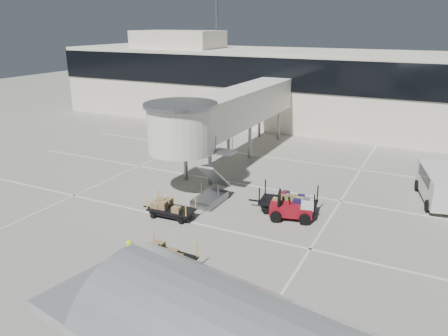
% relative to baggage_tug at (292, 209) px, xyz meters
% --- Properties ---
extents(ground, '(140.00, 140.00, 0.00)m').
position_rel_baggage_tug_xyz_m(ground, '(-4.02, -5.06, -0.59)').
color(ground, '#A19D90').
rests_on(ground, ground).
extents(lane_markings, '(40.00, 30.00, 0.02)m').
position_rel_baggage_tug_xyz_m(lane_markings, '(-4.68, 4.27, -0.58)').
color(lane_markings, silver).
rests_on(lane_markings, ground).
extents(terminal, '(64.00, 12.11, 15.20)m').
position_rel_baggage_tug_xyz_m(terminal, '(-4.37, 24.88, 3.51)').
color(terminal, '#EFE9CD').
rests_on(terminal, ground).
extents(jet_bridge, '(5.70, 20.40, 6.03)m').
position_rel_baggage_tug_xyz_m(jet_bridge, '(-7.99, 7.20, 3.69)').
color(jet_bridge, white).
rests_on(jet_bridge, ground).
extents(baggage_tug, '(2.70, 2.10, 1.63)m').
position_rel_baggage_tug_xyz_m(baggage_tug, '(0.00, 0.00, 0.00)').
color(baggage_tug, maroon).
rests_on(baggage_tug, ground).
extents(suitcase_cart, '(4.24, 2.12, 1.63)m').
position_rel_baggage_tug_xyz_m(suitcase_cart, '(-0.51, 0.85, 0.00)').
color(suitcase_cart, black).
rests_on(suitcase_cart, ground).
extents(box_cart_near, '(3.26, 1.41, 1.27)m').
position_rel_baggage_tug_xyz_m(box_cart_near, '(-3.76, -7.62, -0.08)').
color(box_cart_near, black).
rests_on(box_cart_near, ground).
extents(box_cart_far, '(3.32, 1.46, 1.29)m').
position_rel_baggage_tug_xyz_m(box_cart_far, '(-6.37, -2.93, -0.09)').
color(box_cart_far, black).
rests_on(box_cart_far, ground).
extents(ground_worker, '(0.67, 0.49, 1.70)m').
position_rel_baggage_tug_xyz_m(ground_worker, '(-4.69, -8.96, 0.26)').
color(ground_worker, '#CBFF1A').
rests_on(ground_worker, ground).
extents(minivan, '(3.35, 5.74, 2.04)m').
position_rel_baggage_tug_xyz_m(minivan, '(7.63, 6.76, 0.63)').
color(minivan, silver).
rests_on(minivan, ground).
extents(belt_loader, '(4.80, 3.22, 2.17)m').
position_rel_baggage_tug_xyz_m(belt_loader, '(-20.38, 18.93, 0.24)').
color(belt_loader, maroon).
rests_on(belt_loader, ground).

